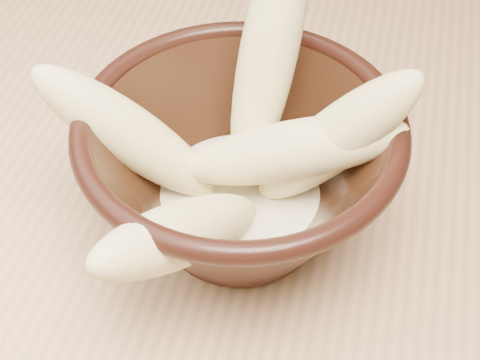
{
  "coord_description": "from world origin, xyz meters",
  "views": [
    {
      "loc": [
        0.31,
        -0.31,
        1.17
      ],
      "look_at": [
        0.23,
        0.01,
        0.81
      ],
      "focal_mm": 50.0,
      "sensor_mm": 36.0,
      "label": 1
    }
  ],
  "objects": [
    {
      "name": "table",
      "position": [
        0.0,
        0.0,
        0.67
      ],
      "size": [
        1.2,
        0.8,
        0.75
      ],
      "color": "tan",
      "rests_on": "ground"
    },
    {
      "name": "banana_left",
      "position": [
        0.15,
        0.0,
        0.85
      ],
      "size": [
        0.15,
        0.05,
        0.13
      ],
      "primitive_type": "ellipsoid",
      "rotation": [
        0.86,
        0.0,
        -1.48
      ],
      "color": "#E1D285",
      "rests_on": "bowl"
    },
    {
      "name": "banana_upright",
      "position": [
        0.23,
        0.07,
        0.88
      ],
      "size": [
        0.06,
        0.14,
        0.2
      ],
      "primitive_type": "ellipsoid",
      "rotation": [
        0.52,
        0.0,
        3.0
      ],
      "color": "#E1D285",
      "rests_on": "bowl"
    },
    {
      "name": "banana_across",
      "position": [
        0.26,
        0.02,
        0.84
      ],
      "size": [
        0.17,
        0.07,
        0.09
      ],
      "primitive_type": "ellipsoid",
      "rotation": [
        1.24,
        0.0,
        1.73
      ],
      "color": "#E1D285",
      "rests_on": "bowl"
    },
    {
      "name": "bowl",
      "position": [
        0.23,
        0.01,
        0.82
      ],
      "size": [
        0.23,
        0.23,
        0.12
      ],
      "rotation": [
        0.0,
        0.0,
        0.22
      ],
      "color": "black",
      "rests_on": "table"
    },
    {
      "name": "milk_puddle",
      "position": [
        0.23,
        0.01,
        0.79
      ],
      "size": [
        0.13,
        0.13,
        0.02
      ],
      "primitive_type": "cylinder",
      "color": "beige",
      "rests_on": "bowl"
    },
    {
      "name": "banana_right",
      "position": [
        0.29,
        0.03,
        0.85
      ],
      "size": [
        0.13,
        0.07,
        0.14
      ],
      "primitive_type": "ellipsoid",
      "rotation": [
        0.69,
        0.0,
        1.78
      ],
      "color": "#E1D285",
      "rests_on": "bowl"
    },
    {
      "name": "banana_front",
      "position": [
        0.21,
        -0.06,
        0.84
      ],
      "size": [
        0.11,
        0.16,
        0.12
      ],
      "primitive_type": "ellipsoid",
      "rotation": [
        1.05,
        0.0,
        -0.45
      ],
      "color": "#E1D285",
      "rests_on": "bowl"
    }
  ]
}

